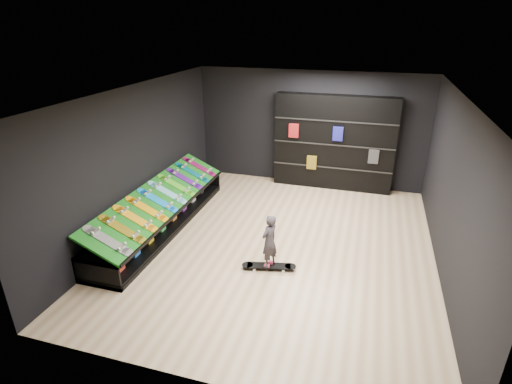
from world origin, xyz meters
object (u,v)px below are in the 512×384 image
(display_rack, at_px, (162,217))
(back_shelving, at_px, (334,143))
(child, at_px, (269,251))
(floor_skateboard, at_px, (269,267))

(display_rack, xyz_separation_m, back_shelving, (3.23, 3.32, 0.97))
(back_shelving, xyz_separation_m, child, (-0.61, -4.22, -0.83))
(display_rack, bearing_deg, floor_skateboard, -19.03)
(back_shelving, relative_size, child, 5.10)
(child, bearing_deg, floor_skateboard, 180.00)
(floor_skateboard, distance_m, child, 0.34)
(back_shelving, distance_m, floor_skateboard, 4.43)
(back_shelving, bearing_deg, display_rack, -134.22)
(display_rack, distance_m, child, 2.77)
(display_rack, relative_size, child, 7.50)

